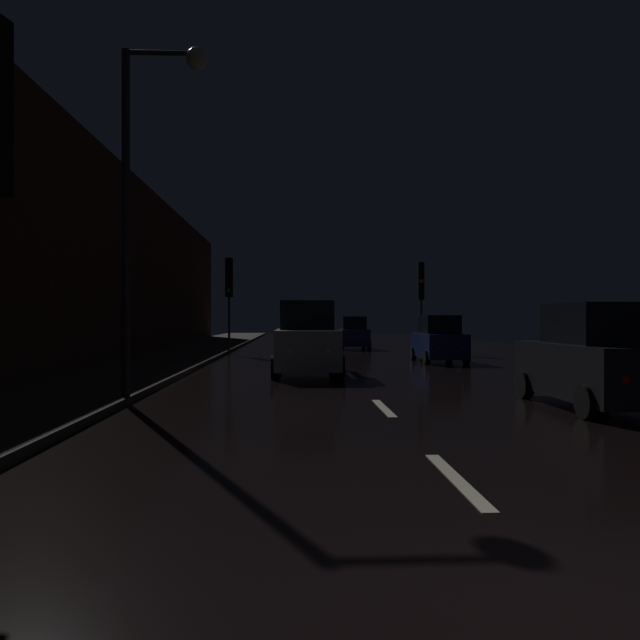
# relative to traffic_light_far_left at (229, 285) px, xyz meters

# --- Properties ---
(ground) EXTENTS (26.64, 84.00, 0.02)m
(ground) POSITION_rel_traffic_light_far_left_xyz_m (4.83, -1.47, -3.39)
(ground) COLOR black
(sidewalk_left) EXTENTS (4.40, 84.00, 0.15)m
(sidewalk_left) POSITION_rel_traffic_light_far_left_xyz_m (-2.30, -1.47, -3.30)
(sidewalk_left) COLOR #38332B
(sidewalk_left) RESTS_ON ground
(building_facade_left) EXTENTS (0.80, 63.00, 8.69)m
(building_facade_left) POSITION_rel_traffic_light_far_left_xyz_m (-4.90, -4.97, 0.97)
(building_facade_left) COLOR #472319
(building_facade_left) RESTS_ON ground
(lane_centerline) EXTENTS (0.16, 23.00, 0.01)m
(lane_centerline) POSITION_rel_traffic_light_far_left_xyz_m (4.83, -13.62, -3.37)
(lane_centerline) COLOR beige
(lane_centerline) RESTS_ON ground
(traffic_light_far_left) EXTENTS (0.35, 0.48, 4.67)m
(traffic_light_far_left) POSITION_rel_traffic_light_far_left_xyz_m (0.00, 0.00, 0.00)
(traffic_light_far_left) COLOR #38383A
(traffic_light_far_left) RESTS_ON ground
(traffic_light_far_right) EXTENTS (0.36, 0.48, 4.60)m
(traffic_light_far_right) POSITION_rel_traffic_light_far_left_xyz_m (9.64, 1.12, -0.06)
(traffic_light_far_right) COLOR #38383A
(traffic_light_far_right) RESTS_ON ground
(streetlamp_overhead) EXTENTS (1.70, 0.44, 7.10)m
(streetlamp_overhead) POSITION_rel_traffic_light_far_left_xyz_m (0.27, -17.12, 1.34)
(streetlamp_overhead) COLOR #2D2D30
(streetlamp_overhead) RESTS_ON ground
(car_approaching_headlights) EXTENTS (2.05, 4.44, 2.24)m
(car_approaching_headlights) POSITION_rel_traffic_light_far_left_xyz_m (3.53, -10.82, -2.35)
(car_approaching_headlights) COLOR silver
(car_approaching_headlights) RESTS_ON ground
(car_parked_right_near) EXTENTS (1.82, 3.93, 1.98)m
(car_parked_right_near) POSITION_rel_traffic_light_far_left_xyz_m (8.85, -18.03, -2.47)
(car_parked_right_near) COLOR black
(car_parked_right_near) RESTS_ON ground
(car_parked_right_far) EXTENTS (1.69, 3.67, 1.85)m
(car_parked_right_far) POSITION_rel_traffic_light_far_left_xyz_m (8.85, -5.79, -2.53)
(car_parked_right_far) COLOR #141E51
(car_parked_right_far) RESTS_ON ground
(car_distant_taillights) EXTENTS (1.70, 3.68, 1.85)m
(car_distant_taillights) POSITION_rel_traffic_light_far_left_xyz_m (6.54, 4.93, -2.53)
(car_distant_taillights) COLOR #141E51
(car_distant_taillights) RESTS_ON ground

